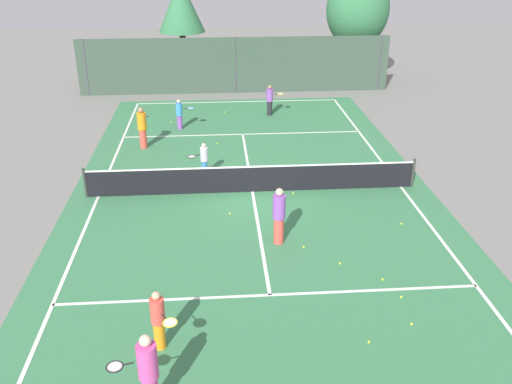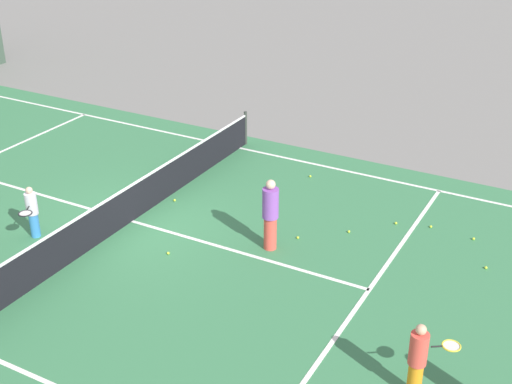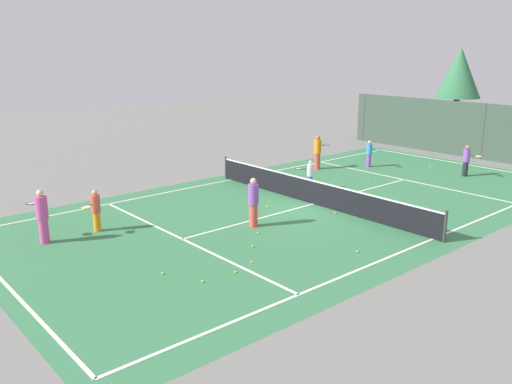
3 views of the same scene
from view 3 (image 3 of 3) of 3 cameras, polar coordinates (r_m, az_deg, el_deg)
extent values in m
plane|color=slate|center=(22.04, 6.18, -1.29)|extent=(80.00, 80.00, 0.00)
cube|color=#387A4C|center=(22.04, 6.18, -1.29)|extent=(13.00, 25.00, 0.00)
cube|color=white|center=(25.96, -2.69, 1.33)|extent=(0.10, 24.00, 0.01)
cube|color=white|center=(18.92, 18.44, -4.80)|extent=(0.10, 24.00, 0.01)
cube|color=white|center=(16.05, -25.10, -9.12)|extent=(11.00, 0.10, 0.01)
cube|color=white|center=(31.65, 21.26, 2.83)|extent=(11.00, 0.10, 0.01)
cube|color=white|center=(18.12, -7.89, -5.02)|extent=(11.00, 0.10, 0.01)
cube|color=white|center=(26.93, 15.56, 1.29)|extent=(11.00, 0.10, 0.01)
cube|color=white|center=(22.04, 6.18, -1.27)|extent=(0.10, 12.80, 0.01)
cylinder|color=#333833|center=(26.15, -3.25, 2.64)|extent=(0.10, 0.10, 1.10)
cylinder|color=#333833|center=(18.56, 19.63, -3.51)|extent=(0.10, 0.10, 1.10)
cube|color=black|center=(21.91, 6.21, -0.10)|extent=(11.80, 0.03, 0.95)
cube|color=white|center=(21.79, 6.25, 1.17)|extent=(11.80, 0.04, 0.05)
cube|color=#384C3D|center=(33.15, 23.18, 5.96)|extent=(18.00, 0.06, 3.20)
cylinder|color=#3F4447|center=(37.62, 11.50, 7.84)|extent=(0.12, 0.12, 3.20)
cylinder|color=#3F4447|center=(33.15, 23.18, 5.96)|extent=(0.12, 0.12, 3.20)
cylinder|color=brown|center=(36.55, 20.50, 6.96)|extent=(0.37, 0.37, 3.18)
cone|color=#337547|center=(36.29, 20.96, 11.85)|extent=(2.77, 2.77, 3.08)
cylinder|color=#E54C3F|center=(28.37, 6.58, 3.30)|extent=(0.31, 0.31, 0.84)
cylinder|color=orange|center=(28.22, 6.63, 4.87)|extent=(0.39, 0.39, 0.74)
sphere|color=#A37556|center=(28.14, 6.66, 5.84)|extent=(0.23, 0.23, 0.23)
cylinder|color=black|center=(28.44, 7.16, 5.01)|extent=(0.05, 0.20, 0.03)
torus|color=black|center=(28.60, 7.53, 5.05)|extent=(0.37, 0.37, 0.03)
cylinder|color=silver|center=(28.60, 7.53, 5.05)|extent=(0.31, 0.31, 0.00)
cylinder|color=#232328|center=(28.59, 21.51, 2.31)|extent=(0.27, 0.27, 0.73)
cylinder|color=purple|center=(28.46, 21.64, 3.65)|extent=(0.34, 0.34, 0.64)
sphere|color=#A37556|center=(28.39, 21.72, 4.48)|extent=(0.20, 0.20, 0.20)
cylinder|color=black|center=(28.36, 22.25, 3.62)|extent=(0.20, 0.07, 0.03)
torus|color=yellow|center=(28.29, 22.74, 3.54)|extent=(0.38, 0.38, 0.03)
cylinder|color=silver|center=(28.29, 22.74, 3.54)|extent=(0.32, 0.32, 0.00)
cylinder|color=purple|center=(29.36, 11.98, 3.30)|extent=(0.25, 0.25, 0.67)
cylinder|color=#388CD8|center=(29.24, 12.05, 4.51)|extent=(0.31, 0.31, 0.59)
sphere|color=beige|center=(29.17, 12.09, 5.25)|extent=(0.18, 0.18, 0.18)
cylinder|color=black|center=(29.08, 12.56, 4.48)|extent=(0.20, 0.05, 0.03)
torus|color=blue|center=(28.95, 12.98, 4.41)|extent=(0.36, 0.36, 0.03)
cylinder|color=silver|center=(28.95, 12.98, 4.41)|extent=(0.30, 0.30, 0.00)
cylinder|color=#388CD8|center=(24.22, 5.79, 0.99)|extent=(0.23, 0.23, 0.62)
cylinder|color=silver|center=(24.08, 5.83, 2.34)|extent=(0.29, 0.29, 0.55)
sphere|color=beige|center=(24.00, 5.85, 3.17)|extent=(0.17, 0.17, 0.17)
cylinder|color=black|center=(24.14, 5.15, 2.45)|extent=(0.19, 0.13, 0.03)
torus|color=black|center=(24.19, 4.57, 2.49)|extent=(0.45, 0.45, 0.03)
cylinder|color=silver|center=(24.19, 4.57, 2.49)|extent=(0.38, 0.38, 0.00)
cylinder|color=orange|center=(19.44, -16.68, -3.05)|extent=(0.26, 0.26, 0.70)
cylinder|color=#E54C3F|center=(19.26, -16.82, -1.20)|extent=(0.32, 0.32, 0.61)
sphere|color=tan|center=(19.15, -16.92, -0.05)|extent=(0.19, 0.19, 0.19)
cylinder|color=black|center=(19.00, -17.33, -1.36)|extent=(0.14, 0.18, 0.03)
torus|color=yellow|center=(18.80, -17.74, -1.57)|extent=(0.46, 0.46, 0.03)
cylinder|color=silver|center=(18.80, -17.74, -1.57)|extent=(0.38, 0.38, 0.00)
cylinder|color=#D14799|center=(18.82, -21.77, -3.87)|extent=(0.31, 0.31, 0.85)
cylinder|color=#D14799|center=(18.60, -22.01, -1.55)|extent=(0.39, 0.39, 0.74)
sphere|color=beige|center=(18.47, -22.16, -0.11)|extent=(0.23, 0.23, 0.23)
cylinder|color=black|center=(18.87, -22.59, -1.26)|extent=(0.20, 0.08, 0.03)
torus|color=black|center=(19.08, -22.99, -1.13)|extent=(0.40, 0.40, 0.03)
cylinder|color=silver|center=(19.08, -22.99, -1.13)|extent=(0.33, 0.33, 0.00)
cylinder|color=#E54C3F|center=(19.09, -0.28, -2.50)|extent=(0.31, 0.31, 0.84)
cylinder|color=purple|center=(18.87, -0.29, -0.23)|extent=(0.38, 0.38, 0.73)
sphere|color=beige|center=(18.75, -0.29, 1.18)|extent=(0.23, 0.23, 0.23)
cube|color=blue|center=(23.13, 5.49, -0.02)|extent=(0.39, 0.36, 0.36)
sphere|color=#CCE533|center=(23.13, 5.36, 0.53)|extent=(0.07, 0.07, 0.07)
sphere|color=#CCE533|center=(23.07, 5.73, 0.48)|extent=(0.07, 0.07, 0.07)
sphere|color=#CCE533|center=(15.36, -2.23, -8.57)|extent=(0.07, 0.07, 0.07)
sphere|color=#CCE533|center=(26.61, 11.97, 1.41)|extent=(0.07, 0.07, 0.07)
sphere|color=#CCE533|center=(21.45, 1.27, -1.58)|extent=(0.07, 0.07, 0.07)
sphere|color=#CCE533|center=(18.46, 0.23, -4.39)|extent=(0.07, 0.07, 0.07)
sphere|color=#CCE533|center=(20.88, 8.48, -2.22)|extent=(0.07, 0.07, 0.07)
sphere|color=#CCE533|center=(14.85, -5.77, -9.52)|extent=(0.07, 0.07, 0.07)
sphere|color=#CCE533|center=(15.49, -9.99, -8.60)|extent=(0.07, 0.07, 0.07)
sphere|color=#CCE533|center=(17.24, -0.32, -5.84)|extent=(0.07, 0.07, 0.07)
sphere|color=#CCE533|center=(17.12, 10.79, -6.27)|extent=(0.07, 0.07, 0.07)
sphere|color=#CCE533|center=(16.02, -0.46, -7.53)|extent=(0.07, 0.07, 0.07)
sphere|color=#CCE533|center=(30.48, 12.35, 3.13)|extent=(0.07, 0.07, 0.07)
sphere|color=#CCE533|center=(23.30, 6.64, -0.31)|extent=(0.07, 0.07, 0.07)
sphere|color=#CCE533|center=(30.24, 18.15, 2.62)|extent=(0.07, 0.07, 0.07)
camera|label=1|loc=(16.03, -53.32, 17.38)|focal=38.99mm
camera|label=2|loc=(27.10, -31.11, 18.05)|focal=48.83mm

